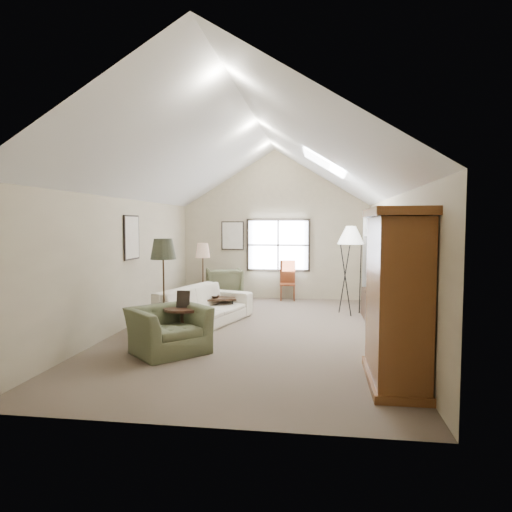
# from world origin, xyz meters

# --- Properties ---
(room_shell) EXTENTS (5.01, 8.01, 4.00)m
(room_shell) POSITION_xyz_m (0.00, 0.00, 3.21)
(room_shell) COLOR brown
(room_shell) RESTS_ON ground
(window) EXTENTS (1.72, 0.08, 1.42)m
(window) POSITION_xyz_m (0.10, 3.96, 1.45)
(window) COLOR black
(window) RESTS_ON room_shell
(skylight) EXTENTS (0.80, 1.20, 0.52)m
(skylight) POSITION_xyz_m (1.30, 0.90, 3.22)
(skylight) COLOR white
(skylight) RESTS_ON room_shell
(wall_art) EXTENTS (1.97, 3.71, 0.88)m
(wall_art) POSITION_xyz_m (-1.88, 1.94, 1.73)
(wall_art) COLOR black
(wall_art) RESTS_ON room_shell
(armoire) EXTENTS (0.60, 1.50, 2.20)m
(armoire) POSITION_xyz_m (2.18, -2.40, 1.10)
(armoire) COLOR brown
(armoire) RESTS_ON ground
(tv_alcove) EXTENTS (0.32, 1.30, 2.10)m
(tv_alcove) POSITION_xyz_m (2.34, 1.60, 1.15)
(tv_alcove) COLOR white
(tv_alcove) RESTS_ON ground
(media_console) EXTENTS (0.34, 1.18, 0.60)m
(media_console) POSITION_xyz_m (2.32, 1.60, 0.30)
(media_console) COLOR #382316
(media_console) RESTS_ON ground
(tv_panel) EXTENTS (0.05, 0.90, 0.55)m
(tv_panel) POSITION_xyz_m (2.32, 1.60, 0.92)
(tv_panel) COLOR black
(tv_panel) RESTS_ON media_console
(sofa) EXTENTS (1.70, 2.77, 0.76)m
(sofa) POSITION_xyz_m (-1.09, 0.48, 0.38)
(sofa) COLOR silver
(sofa) RESTS_ON ground
(armchair_near) EXTENTS (1.47, 1.47, 0.72)m
(armchair_near) POSITION_xyz_m (-1.11, -1.51, 0.36)
(armchair_near) COLOR #565C41
(armchair_near) RESTS_ON ground
(armchair_far) EXTENTS (1.15, 1.17, 0.85)m
(armchair_far) POSITION_xyz_m (-1.30, 3.54, 0.42)
(armchair_far) COLOR #545C40
(armchair_far) RESTS_ON ground
(coffee_table) EXTENTS (0.96, 0.72, 0.44)m
(coffee_table) POSITION_xyz_m (-1.00, 1.20, 0.22)
(coffee_table) COLOR #362716
(coffee_table) RESTS_ON ground
(bowl) EXTENTS (0.26, 0.26, 0.05)m
(bowl) POSITION_xyz_m (-1.00, 1.20, 0.46)
(bowl) COLOR #3B2B18
(bowl) RESTS_ON coffee_table
(side_table) EXTENTS (0.80, 0.80, 0.65)m
(side_table) POSITION_xyz_m (-0.99, -1.12, 0.32)
(side_table) COLOR #3D2219
(side_table) RESTS_ON ground
(side_chair) EXTENTS (0.44, 0.44, 1.04)m
(side_chair) POSITION_xyz_m (0.38, 3.70, 0.52)
(side_chair) COLOR brown
(side_chair) RESTS_ON ground
(tripod_lamp) EXTENTS (0.59, 0.59, 2.01)m
(tripod_lamp) POSITION_xyz_m (1.89, 1.99, 1.01)
(tripod_lamp) COLOR white
(tripod_lamp) RESTS_ON ground
(dark_lamp) EXTENTS (0.54, 0.54, 1.80)m
(dark_lamp) POSITION_xyz_m (-1.39, -0.92, 0.90)
(dark_lamp) COLOR #2B2F21
(dark_lamp) RESTS_ON ground
(tan_lamp) EXTENTS (0.40, 0.40, 1.62)m
(tan_lamp) POSITION_xyz_m (-1.39, 1.68, 0.81)
(tan_lamp) COLOR tan
(tan_lamp) RESTS_ON ground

